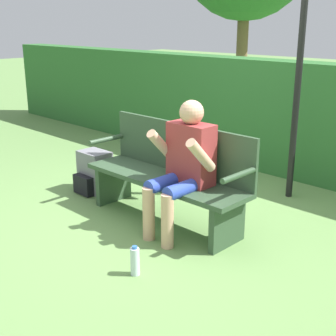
{
  "coord_description": "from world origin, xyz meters",
  "views": [
    {
      "loc": [
        2.98,
        -3.0,
        1.89
      ],
      "look_at": [
        0.15,
        -0.1,
        0.6
      ],
      "focal_mm": 50.0,
      "sensor_mm": 36.0,
      "label": 1
    }
  ],
  "objects_px": {
    "person_seated": "(184,162)",
    "park_bench": "(169,174)",
    "water_bottle": "(135,261)",
    "signpost": "(299,66)",
    "backpack": "(94,173)"
  },
  "relations": [
    {
      "from": "person_seated",
      "to": "signpost",
      "type": "bearing_deg",
      "value": 81.32
    },
    {
      "from": "person_seated",
      "to": "water_bottle",
      "type": "bearing_deg",
      "value": -72.77
    },
    {
      "from": "signpost",
      "to": "water_bottle",
      "type": "bearing_deg",
      "value": -89.25
    },
    {
      "from": "water_bottle",
      "to": "signpost",
      "type": "distance_m",
      "value": 2.68
    },
    {
      "from": "person_seated",
      "to": "park_bench",
      "type": "bearing_deg",
      "value": 157.97
    },
    {
      "from": "park_bench",
      "to": "person_seated",
      "type": "xyz_separation_m",
      "value": [
        0.29,
        -0.12,
        0.21
      ]
    },
    {
      "from": "backpack",
      "to": "signpost",
      "type": "xyz_separation_m",
      "value": [
        1.68,
        1.41,
        1.21
      ]
    },
    {
      "from": "park_bench",
      "to": "person_seated",
      "type": "bearing_deg",
      "value": -22.03
    },
    {
      "from": "backpack",
      "to": "signpost",
      "type": "height_order",
      "value": "signpost"
    },
    {
      "from": "park_bench",
      "to": "signpost",
      "type": "relative_size",
      "value": 0.71
    },
    {
      "from": "person_seated",
      "to": "backpack",
      "type": "height_order",
      "value": "person_seated"
    },
    {
      "from": "person_seated",
      "to": "backpack",
      "type": "distance_m",
      "value": 1.53
    },
    {
      "from": "park_bench",
      "to": "backpack",
      "type": "relative_size",
      "value": 3.77
    },
    {
      "from": "water_bottle",
      "to": "signpost",
      "type": "height_order",
      "value": "signpost"
    },
    {
      "from": "person_seated",
      "to": "backpack",
      "type": "relative_size",
      "value": 2.59
    }
  ]
}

